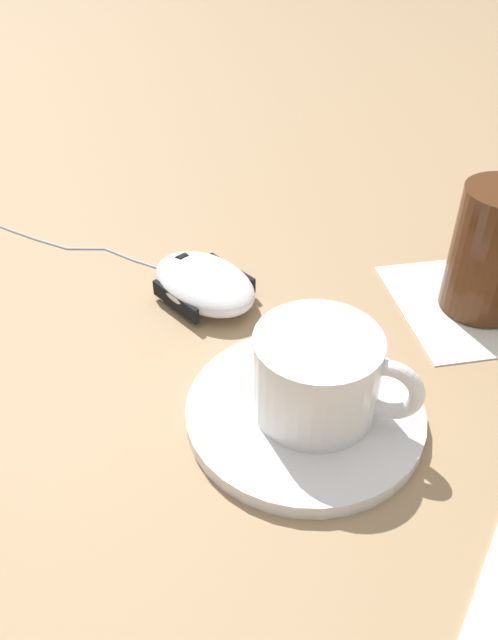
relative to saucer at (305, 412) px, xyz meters
The scene contains 7 objects.
ground_plane 0.05m from the saucer, 147.96° to the left, with size 3.00×3.00×0.00m, color #9E7F5B.
saucer is the anchor object (origin of this frame).
coffee_cup 0.04m from the saucer, 94.07° to the left, with size 0.08×0.11×0.06m.
computer_mouse 0.16m from the saucer, 143.16° to the right, with size 0.12×0.12×0.03m.
mouse_cable 0.30m from the saucer, 128.51° to the right, with size 0.06×0.20×0.00m.
napkin_under_glass 0.20m from the saucer, 137.86° to the left, with size 0.13×0.13×0.00m, color silver.
drinking_glass 0.20m from the saucer, 137.27° to the left, with size 0.07×0.07×0.10m, color #4C2814.
Camera 1 is at (0.33, -0.02, 0.31)m, focal length 35.00 mm.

